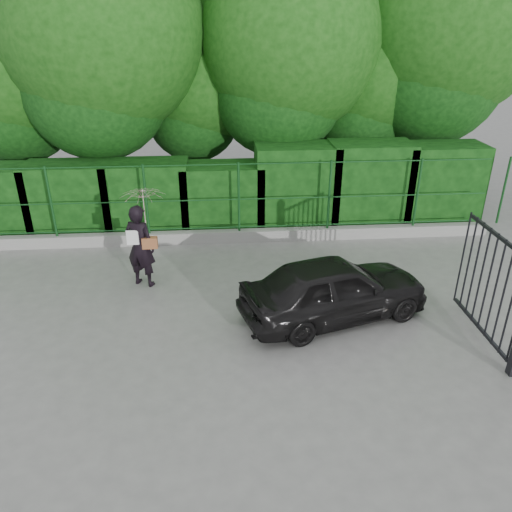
{
  "coord_description": "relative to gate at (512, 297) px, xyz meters",
  "views": [
    {
      "loc": [
        -0.08,
        -7.39,
        5.3
      ],
      "look_at": [
        0.59,
        1.3,
        1.1
      ],
      "focal_mm": 35.0,
      "sensor_mm": 36.0,
      "label": 1
    }
  ],
  "objects": [
    {
      "name": "woman",
      "position": [
        -6.3,
        3.11,
        0.19
      ],
      "size": [
        0.99,
        0.92,
        2.16
      ],
      "color": "black",
      "rests_on": "ground"
    },
    {
      "name": "ground",
      "position": [
        -4.6,
        0.72,
        -1.19
      ],
      "size": [
        80.0,
        80.0,
        0.0
      ],
      "primitive_type": "plane",
      "color": "gray"
    },
    {
      "name": "car",
      "position": [
        -2.56,
        1.48,
        -0.57
      ],
      "size": [
        3.9,
        2.45,
        1.24
      ],
      "primitive_type": "imported",
      "rotation": [
        0.0,
        0.0,
        1.86
      ],
      "color": "black",
      "rests_on": "ground"
    },
    {
      "name": "fence",
      "position": [
        -4.38,
        5.22,
        0.01
      ],
      "size": [
        14.13,
        0.06,
        1.8
      ],
      "color": "#124218",
      "rests_on": "kerb"
    },
    {
      "name": "kerb",
      "position": [
        -4.6,
        5.22,
        -1.04
      ],
      "size": [
        14.0,
        0.25,
        0.3
      ],
      "primitive_type": "cube",
      "color": "#9E9E99",
      "rests_on": "ground"
    },
    {
      "name": "trees",
      "position": [
        -3.46,
        8.46,
        3.43
      ],
      "size": [
        17.1,
        6.15,
        8.08
      ],
      "color": "black",
      "rests_on": "ground"
    },
    {
      "name": "gate",
      "position": [
        0.0,
        0.0,
        0.0
      ],
      "size": [
        0.22,
        2.33,
        2.36
      ],
      "color": "black",
      "rests_on": "ground"
    },
    {
      "name": "hedge",
      "position": [
        -4.28,
        6.22,
        -0.17
      ],
      "size": [
        14.2,
        1.2,
        2.29
      ],
      "color": "black",
      "rests_on": "ground"
    }
  ]
}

